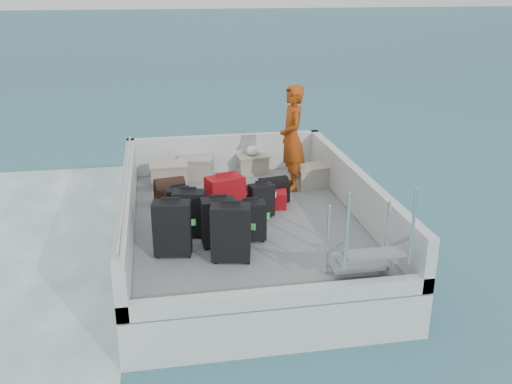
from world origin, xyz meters
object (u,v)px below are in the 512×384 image
suitcase_0 (172,229)px  suitcase_1 (189,214)px  suitcase_5 (225,200)px  suitcase_7 (261,201)px  suitcase_4 (219,223)px  passenger (292,138)px  suitcase_6 (251,222)px  crate_2 (253,165)px  crate_1 (196,169)px  suitcase_8 (265,198)px  suitcase_3 (231,233)px  suitcase_2 (178,206)px  crate_3 (311,177)px  crate_0 (169,175)px

suitcase_0 → suitcase_1: bearing=74.7°
suitcase_5 → suitcase_7: bearing=-3.8°
suitcase_4 → passenger: 2.60m
suitcase_6 → crate_2: size_ratio=1.06×
suitcase_4 → suitcase_6: bearing=10.2°
suitcase_0 → suitcase_4: size_ratio=1.10×
suitcase_0 → crate_1: suitcase_0 is taller
suitcase_1 → suitcase_4: bearing=-34.1°
suitcase_7 → suitcase_8: 0.48m
suitcase_3 → suitcase_7: bearing=75.7°
suitcase_5 → suitcase_8: bearing=20.9°
suitcase_2 → crate_1: size_ratio=0.92×
suitcase_6 → crate_3: size_ratio=0.99×
suitcase_0 → suitcase_2: size_ratio=1.37×
suitcase_6 → suitcase_7: size_ratio=1.08×
suitcase_7 → crate_0: bearing=114.6°
suitcase_5 → suitcase_6: 0.71m
suitcase_0 → suitcase_8: (1.53, 1.50, -0.24)m
crate_1 → crate_2: bearing=4.7°
crate_0 → crate_1: 0.59m
suitcase_1 → suitcase_7: 1.22m
suitcase_6 → suitcase_0: bearing=-167.6°
suitcase_1 → suitcase_4: 0.55m
suitcase_7 → suitcase_2: bearing=166.8°
suitcase_8 → suitcase_0: bearing=144.8°
suitcase_5 → passenger: size_ratio=0.40×
suitcase_1 → crate_0: (-0.21, 2.17, -0.14)m
suitcase_1 → suitcase_2: size_ratio=1.22×
suitcase_3 → crate_0: bearing=114.3°
suitcase_2 → crate_1: 2.07m
suitcase_8 → crate_2: bearing=7.6°
suitcase_0 → suitcase_1: 0.64m
suitcase_0 → suitcase_5: bearing=57.2°
suitcase_8 → suitcase_2: bearing=118.2°
suitcase_8 → crate_2: 1.66m
suitcase_2 → suitcase_8: size_ratio=0.82×
suitcase_2 → crate_1: suitcase_2 is taller
suitcase_5 → passenger: (1.32, 1.31, 0.54)m
suitcase_0 → passenger: size_ratio=0.41×
suitcase_0 → suitcase_3: size_ratio=0.98×
suitcase_5 → crate_0: 2.00m
suitcase_0 → crate_1: (0.54, 3.07, -0.19)m
crate_3 → crate_1: bearing=157.9°
suitcase_4 → crate_3: (1.88, 2.10, -0.16)m
suitcase_4 → suitcase_8: (0.90, 1.33, -0.21)m
crate_3 → suitcase_5: bearing=-141.3°
suitcase_5 → crate_0: suitcase_5 is taller
suitcase_1 → suitcase_4: suitcase_4 is taller
suitcase_3 → suitcase_8: 1.97m
suitcase_4 → suitcase_7: size_ratio=1.29×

